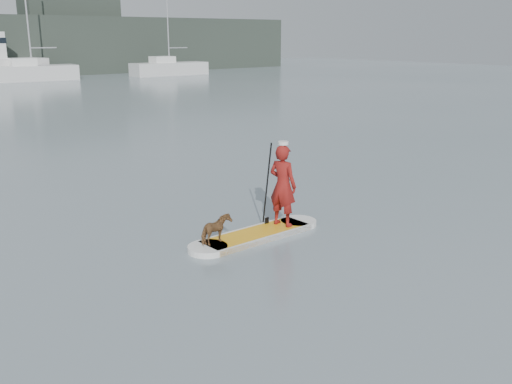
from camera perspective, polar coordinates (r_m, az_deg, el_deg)
ground at (r=12.08m, az=0.50°, el=-4.56°), size 140.00×140.00×0.00m
paddleboard at (r=12.04m, az=-0.00°, el=-4.31°), size 3.30×0.84×0.12m
paddler at (r=12.24m, az=2.69°, el=0.65°), size 0.58×0.74×1.78m
white_cap at (r=12.04m, az=2.75°, el=4.92°), size 0.22×0.22×0.07m
dog at (r=11.32m, az=-4.02°, el=-3.79°), size 0.73×0.45×0.58m
paddle at (r=12.37m, az=1.10°, el=-0.19°), size 0.10×0.30×2.00m
sailboat_e at (r=57.47m, az=-21.50°, el=11.12°), size 8.07×3.27×11.41m
sailboat_f at (r=61.74m, az=-8.70°, el=12.24°), size 8.23×2.59×12.25m
shore_building_east at (r=67.62m, az=-17.90°, el=14.65°), size 10.00×4.00×8.00m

